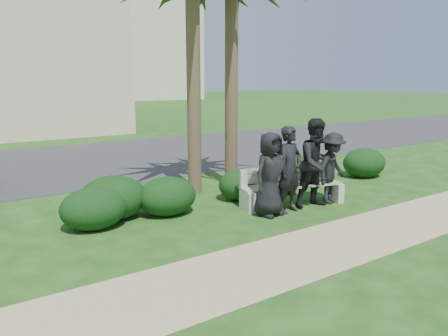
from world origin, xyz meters
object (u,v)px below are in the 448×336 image
Objects in this scene: man_a at (270,174)px; man_b at (290,170)px; park_bench at (292,189)px; man_d at (332,168)px; man_c at (317,163)px.

man_b reaches higher than man_a.
man_d is at bearing -9.22° from park_bench.
man_c is at bearing -13.82° from man_b.
man_c is 1.21× the size of man_d.
man_c is at bearing -32.01° from park_bench.
park_bench is at bearing 140.48° from man_d.
man_c is (1.20, -0.08, 0.10)m from man_a.
man_c is at bearing -13.35° from man_a.
man_b is (-0.37, -0.32, 0.51)m from park_bench.
man_a reaches higher than park_bench.
man_a reaches higher than man_d.
man_c reaches higher than man_a.
park_bench is 0.71m from man_b.
park_bench is at bearing 8.72° from man_a.
park_bench is at bearing 141.33° from man_c.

